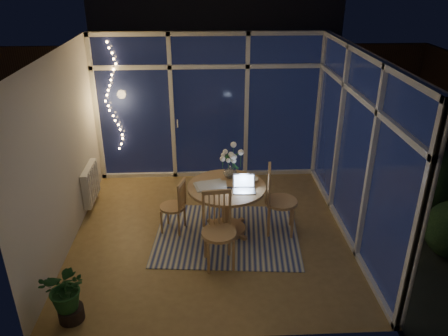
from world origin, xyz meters
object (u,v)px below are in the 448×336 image
(potted_plant, at_px, (67,292))
(chair_front, at_px, (219,231))
(chair_left, at_px, (172,206))
(laptop, at_px, (244,184))
(dining_table, at_px, (227,209))
(chair_right, at_px, (281,200))
(flower_vase, at_px, (230,171))

(potted_plant, bearing_deg, chair_front, 28.27)
(chair_left, relative_size, laptop, 2.73)
(dining_table, relative_size, chair_right, 1.05)
(chair_left, height_order, flower_vase, flower_vase)
(chair_front, bearing_deg, chair_right, 32.28)
(potted_plant, bearing_deg, flower_vase, 46.07)
(chair_left, relative_size, chair_front, 0.82)
(chair_right, height_order, flower_vase, chair_right)
(chair_right, xyz_separation_m, laptop, (-0.55, -0.13, 0.34))
(laptop, bearing_deg, chair_left, 168.71)
(chair_front, xyz_separation_m, flower_vase, (0.20, 1.05, 0.35))
(flower_vase, bearing_deg, laptop, -68.90)
(laptop, distance_m, potted_plant, 2.59)
(chair_front, bearing_deg, dining_table, 73.39)
(dining_table, height_order, chair_left, chair_left)
(chair_right, bearing_deg, dining_table, 95.83)
(dining_table, relative_size, flower_vase, 5.29)
(chair_left, bearing_deg, potted_plant, -14.32)
(laptop, bearing_deg, potted_plant, -141.89)
(dining_table, bearing_deg, flower_vase, 76.82)
(flower_vase, height_order, potted_plant, flower_vase)
(laptop, bearing_deg, chair_front, -119.62)
(chair_left, xyz_separation_m, potted_plant, (-1.03, -1.75, -0.04))
(dining_table, xyz_separation_m, laptop, (0.23, -0.17, 0.49))
(chair_right, relative_size, chair_front, 1.03)
(chair_right, bearing_deg, flower_vase, 75.32)
(chair_left, xyz_separation_m, laptop, (1.02, -0.23, 0.45))
(flower_vase, relative_size, potted_plant, 0.28)
(laptop, height_order, flower_vase, laptop)
(dining_table, height_order, chair_right, chair_right)
(chair_left, relative_size, chair_right, 0.80)
(chair_front, relative_size, potted_plant, 1.35)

